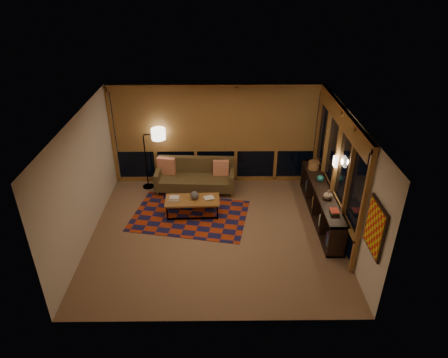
{
  "coord_description": "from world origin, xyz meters",
  "views": [
    {
      "loc": [
        0.12,
        -7.28,
        5.4
      ],
      "look_at": [
        0.2,
        0.19,
        1.28
      ],
      "focal_mm": 32.0,
      "sensor_mm": 36.0,
      "label": 1
    }
  ],
  "objects_px": {
    "sofa": "(195,177)",
    "bookshelf": "(321,203)",
    "coffee_table": "(193,207)",
    "floor_lamp": "(146,159)"
  },
  "relations": [
    {
      "from": "sofa",
      "to": "bookshelf",
      "type": "xyz_separation_m",
      "value": [
        3.03,
        -1.26,
        -0.03
      ]
    },
    {
      "from": "bookshelf",
      "to": "sofa",
      "type": "bearing_deg",
      "value": 157.32
    },
    {
      "from": "sofa",
      "to": "coffee_table",
      "type": "distance_m",
      "value": 1.16
    },
    {
      "from": "coffee_table",
      "to": "floor_lamp",
      "type": "xyz_separation_m",
      "value": [
        -1.28,
        1.36,
        0.62
      ]
    },
    {
      "from": "floor_lamp",
      "to": "bookshelf",
      "type": "height_order",
      "value": "floor_lamp"
    },
    {
      "from": "floor_lamp",
      "to": "bookshelf",
      "type": "xyz_separation_m",
      "value": [
        4.32,
        -1.48,
        -0.45
      ]
    },
    {
      "from": "floor_lamp",
      "to": "bookshelf",
      "type": "distance_m",
      "value": 4.58
    },
    {
      "from": "sofa",
      "to": "coffee_table",
      "type": "xyz_separation_m",
      "value": [
        -0.01,
        -1.14,
        -0.2
      ]
    },
    {
      "from": "coffee_table",
      "to": "bookshelf",
      "type": "relative_size",
      "value": 0.42
    },
    {
      "from": "sofa",
      "to": "coffee_table",
      "type": "height_order",
      "value": "sofa"
    }
  ]
}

